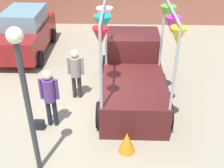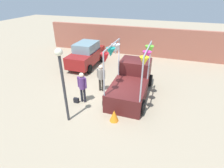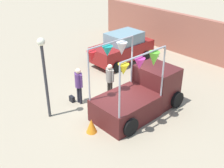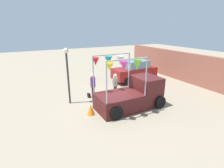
% 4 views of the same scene
% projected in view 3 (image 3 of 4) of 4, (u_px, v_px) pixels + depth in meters
% --- Properties ---
extents(ground_plane, '(60.00, 60.00, 0.00)m').
position_uv_depth(ground_plane, '(115.00, 105.00, 13.04)').
color(ground_plane, gray).
extents(vendor_truck, '(2.35, 4.05, 3.24)m').
position_uv_depth(vendor_truck, '(142.00, 92.00, 12.37)').
color(vendor_truck, '#4C1919').
rests_on(vendor_truck, ground).
extents(parked_car, '(1.88, 4.00, 1.88)m').
position_uv_depth(parked_car, '(123.00, 48.00, 17.16)').
color(parked_car, maroon).
rests_on(parked_car, ground).
extents(person_customer, '(0.53, 0.34, 1.78)m').
position_uv_depth(person_customer, '(79.00, 82.00, 12.75)').
color(person_customer, black).
rests_on(person_customer, ground).
extents(person_vendor, '(0.53, 0.34, 1.71)m').
position_uv_depth(person_vendor, '(110.00, 77.00, 13.32)').
color(person_vendor, '#2D2823').
rests_on(person_vendor, ground).
extents(handbag, '(0.28, 0.16, 0.28)m').
position_uv_depth(handbag, '(72.00, 99.00, 13.30)').
color(handbag, black).
rests_on(handbag, ground).
extents(street_lamp, '(0.32, 0.32, 3.56)m').
position_uv_depth(street_lamp, '(44.00, 67.00, 11.17)').
color(street_lamp, '#333338').
rests_on(street_lamp, ground).
extents(brick_boundary_wall, '(18.00, 0.36, 2.60)m').
position_uv_depth(brick_boundary_wall, '(209.00, 41.00, 17.12)').
color(brick_boundary_wall, '#9E5947').
rests_on(brick_boundary_wall, ground).
extents(folded_kite_bundle_tangerine, '(0.44, 0.44, 0.60)m').
position_uv_depth(folded_kite_bundle_tangerine, '(91.00, 126.00, 11.13)').
color(folded_kite_bundle_tangerine, orange).
rests_on(folded_kite_bundle_tangerine, ground).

